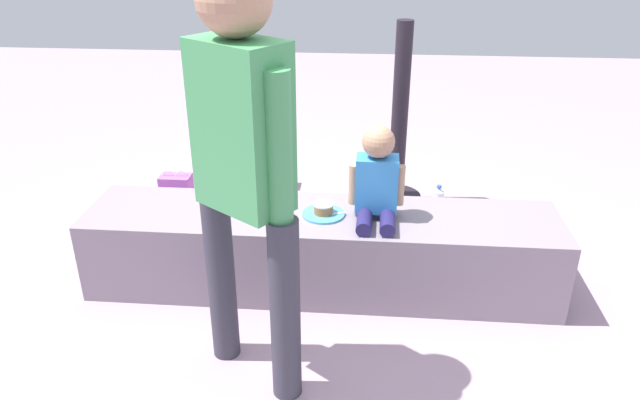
{
  "coord_description": "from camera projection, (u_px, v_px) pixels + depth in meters",
  "views": [
    {
      "loc": [
        0.23,
        -2.72,
        1.83
      ],
      "look_at": [
        0.02,
        -0.35,
        0.68
      ],
      "focal_mm": 33.36,
      "sensor_mm": 36.0,
      "label": 1
    }
  ],
  "objects": [
    {
      "name": "party_cup_red",
      "position": [
        293.0,
        230.0,
        3.71
      ],
      "size": [
        0.08,
        0.08,
        0.1
      ],
      "primitive_type": "cylinder",
      "color": "red",
      "rests_on": "ground_plane"
    },
    {
      "name": "railing_post",
      "position": [
        399.0,
        136.0,
        4.02
      ],
      "size": [
        0.36,
        0.36,
        1.24
      ],
      "color": "black",
      "rests_on": "ground_plane"
    },
    {
      "name": "handbag_brown_canvas",
      "position": [
        272.0,
        201.0,
        3.97
      ],
      "size": [
        0.31,
        0.14,
        0.3
      ],
      "color": "brown",
      "rests_on": "ground_plane"
    },
    {
      "name": "ground_plane",
      "position": [
        321.0,
        284.0,
        3.26
      ],
      "size": [
        12.0,
        12.0,
        0.0
      ],
      "primitive_type": "plane",
      "color": "#A88A9E"
    },
    {
      "name": "concrete_ledge",
      "position": [
        321.0,
        250.0,
        3.16
      ],
      "size": [
        2.46,
        0.52,
        0.43
      ],
      "primitive_type": "cube",
      "color": "gray",
      "rests_on": "ground_plane"
    },
    {
      "name": "water_bottle_near_gift",
      "position": [
        509.0,
        239.0,
        3.5
      ],
      "size": [
        0.07,
        0.07,
        0.22
      ],
      "color": "silver",
      "rests_on": "ground_plane"
    },
    {
      "name": "gift_bag",
      "position": [
        177.0,
        197.0,
        3.91
      ],
      "size": [
        0.2,
        0.12,
        0.34
      ],
      "color": "#B259BF",
      "rests_on": "ground_plane"
    },
    {
      "name": "handbag_black_leather",
      "position": [
        262.0,
        170.0,
        4.38
      ],
      "size": [
        0.33,
        0.14,
        0.36
      ],
      "color": "black",
      "rests_on": "ground_plane"
    },
    {
      "name": "water_bottle_far_side",
      "position": [
        438.0,
        201.0,
        3.98
      ],
      "size": [
        0.07,
        0.07,
        0.21
      ],
      "color": "silver",
      "rests_on": "ground_plane"
    },
    {
      "name": "child_seated",
      "position": [
        377.0,
        179.0,
        2.94
      ],
      "size": [
        0.28,
        0.32,
        0.48
      ],
      "color": "navy",
      "rests_on": "concrete_ledge"
    },
    {
      "name": "adult_standing",
      "position": [
        243.0,
        154.0,
        2.19
      ],
      "size": [
        0.43,
        0.37,
        1.71
      ],
      "color": "#33333F",
      "rests_on": "ground_plane"
    },
    {
      "name": "cake_plate",
      "position": [
        323.0,
        211.0,
        3.05
      ],
      "size": [
        0.22,
        0.22,
        0.07
      ],
      "color": "#4CA5D8",
      "rests_on": "concrete_ledge"
    }
  ]
}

